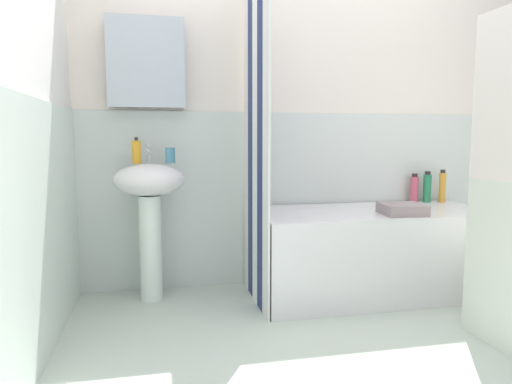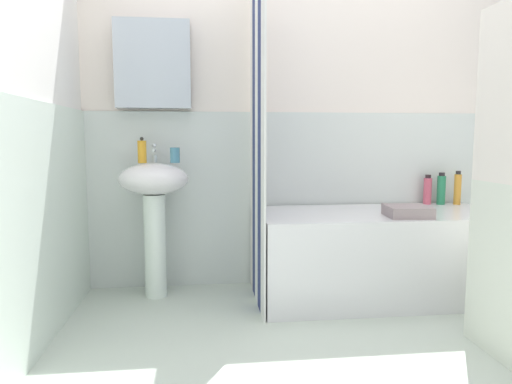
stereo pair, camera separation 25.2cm
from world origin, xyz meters
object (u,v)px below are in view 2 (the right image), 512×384
Objects in this scene: bathtub at (378,254)px; towel_folded at (407,211)px; conditioner_bottle at (458,189)px; soap_dispenser at (142,151)px; toothbrush_cup at (175,155)px; shampoo_bottle at (428,190)px; sink at (154,200)px; lotion_bottle at (441,189)px.

towel_folded is (0.10, -0.19, 0.31)m from bathtub.
conditioner_bottle is at bearing 37.99° from towel_folded.
soap_dispenser is 0.21m from toothbrush_cup.
conditioner_bottle is 1.14× the size of shampoo_bottle.
shampoo_bottle is at bearing 4.06° from sink.
soap_dispenser is at bearing -178.32° from conditioner_bottle.
toothbrush_cup is 1.79m from shampoo_bottle.
toothbrush_cup is 0.46× the size of shampoo_bottle.
soap_dispenser reaches higher than towel_folded.
toothbrush_cup is (0.13, 0.04, 0.28)m from sink.
conditioner_bottle is (1.97, 0.05, -0.25)m from toothbrush_cup.
soap_dispenser is (-0.07, 0.03, 0.30)m from sink.
bathtub is at bearing -153.67° from lotion_bottle.
toothbrush_cup is at bearing -177.71° from lotion_bottle.
shampoo_bottle is (1.97, 0.11, -0.28)m from soap_dispenser.
soap_dispenser is 0.11× the size of bathtub.
towel_folded is (1.60, -0.38, -0.35)m from soap_dispenser.
shampoo_bottle is (-0.20, 0.04, -0.01)m from conditioner_bottle.
soap_dispenser is at bearing -176.92° from shampoo_bottle.
toothbrush_cup is 0.43× the size of lotion_bottle.
shampoo_bottle is (1.76, 0.10, -0.26)m from toothbrush_cup.
towel_folded is at bearing -13.55° from soap_dispenser.
lotion_bottle is (1.85, 0.07, -0.25)m from toothbrush_cup.
toothbrush_cup is 0.06× the size of bathtub.
shampoo_bottle is at bearing 52.74° from towel_folded.
toothbrush_cup reaches higher than bathtub.
conditioner_bottle is 0.11m from lotion_bottle.
sink is at bearing -176.79° from lotion_bottle.
sink is 3.82× the size of lotion_bottle.
soap_dispenser is 1.99m from shampoo_bottle.
shampoo_bottle is at bearing 168.11° from conditioner_bottle.
conditioner_bottle is at bearing -11.89° from shampoo_bottle.
soap_dispenser is 0.69× the size of conditioner_bottle.
soap_dispenser reaches higher than sink.
bathtub is 0.67m from shampoo_bottle.
conditioner_bottle is 0.21m from shampoo_bottle.
sink is 1.57m from towel_folded.
towel_folded is (-0.57, -0.45, -0.08)m from conditioner_bottle.
toothbrush_cup reaches higher than conditioner_bottle.
towel_folded is at bearing -62.84° from bathtub.
toothbrush_cup reaches higher than lotion_bottle.
bathtub is 6.47× the size of conditioner_bottle.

